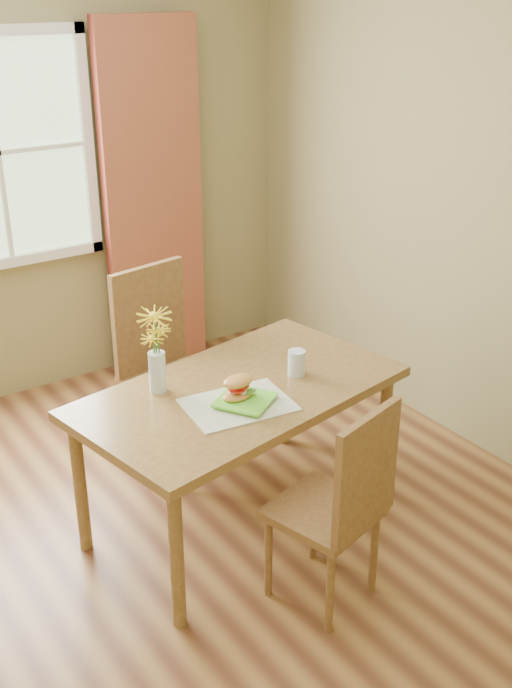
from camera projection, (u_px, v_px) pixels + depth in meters
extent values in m
cube|color=olive|center=(122.00, 573.00, 3.55)|extent=(4.20, 3.80, 0.02)
cube|color=#8C8354|center=(506.00, 570.00, 1.55)|extent=(4.20, 0.02, 2.70)
cube|color=#8C8354|center=(484.00, 202.00, 4.06)|extent=(0.02, 3.80, 2.70)
cube|color=white|center=(88.00, 143.00, 4.71)|extent=(0.06, 0.04, 1.32)
cube|color=maroon|center=(153.00, 203.00, 5.01)|extent=(0.65, 0.08, 2.20)
cube|color=olive|center=(239.00, 392.00, 3.61)|extent=(1.58, 1.06, 0.05)
cylinder|color=olive|center=(177.00, 558.00, 3.12)|extent=(0.06, 0.06, 0.66)
cylinder|color=olive|center=(384.00, 435.00, 3.96)|extent=(0.06, 0.06, 0.66)
cylinder|color=olive|center=(80.00, 486.00, 3.56)|extent=(0.06, 0.06, 0.66)
cylinder|color=olive|center=(285.00, 389.00, 4.39)|extent=(0.06, 0.06, 0.66)
cube|color=olive|center=(323.00, 511.00, 3.26)|extent=(0.48, 0.48, 0.04)
cube|color=olive|center=(363.00, 471.00, 3.04)|extent=(0.38, 0.13, 0.50)
cylinder|color=olive|center=(330.00, 591.00, 3.15)|extent=(0.03, 0.03, 0.40)
cylinder|color=olive|center=(374.00, 551.00, 3.36)|extent=(0.03, 0.03, 0.40)
cylinder|color=olive|center=(268.00, 557.00, 3.33)|extent=(0.03, 0.03, 0.40)
cylinder|color=olive|center=(314.00, 521.00, 3.55)|extent=(0.03, 0.03, 0.40)
cube|color=olive|center=(174.00, 382.00, 4.17)|extent=(0.51, 0.51, 0.04)
cube|color=olive|center=(148.00, 317.00, 4.17)|extent=(0.44, 0.11, 0.57)
cylinder|color=olive|center=(171.00, 449.00, 4.04)|extent=(0.04, 0.04, 0.45)
cylinder|color=olive|center=(224.00, 424.00, 4.26)|extent=(0.04, 0.04, 0.45)
cylinder|color=olive|center=(129.00, 423.00, 4.27)|extent=(0.04, 0.04, 0.45)
cylinder|color=olive|center=(181.00, 401.00, 4.50)|extent=(0.04, 0.04, 0.45)
cube|color=beige|center=(238.00, 405.00, 3.45)|extent=(0.49, 0.38, 0.01)
cube|color=#6DE238|center=(245.00, 402.00, 3.46)|extent=(0.31, 0.31, 0.01)
ellipsoid|color=gold|center=(238.00, 395.00, 3.46)|extent=(0.15, 0.12, 0.04)
ellipsoid|color=#4C8C2D|center=(248.00, 391.00, 3.47)|extent=(0.08, 0.05, 0.01)
cylinder|color=red|center=(237.00, 389.00, 3.45)|extent=(0.08, 0.08, 0.01)
cylinder|color=red|center=(241.00, 385.00, 3.47)|extent=(0.07, 0.07, 0.01)
ellipsoid|color=gold|center=(238.00, 381.00, 3.44)|extent=(0.15, 0.12, 0.05)
cylinder|color=silver|center=(296.00, 363.00, 3.69)|extent=(0.08, 0.08, 0.12)
cylinder|color=silver|center=(296.00, 365.00, 3.70)|extent=(0.07, 0.07, 0.10)
cylinder|color=silver|center=(157.00, 372.00, 3.53)|extent=(0.08, 0.08, 0.19)
cylinder|color=silver|center=(158.00, 382.00, 3.55)|extent=(0.07, 0.07, 0.09)
cylinder|color=#3D7028|center=(156.00, 355.00, 3.50)|extent=(0.01, 0.01, 0.36)
cylinder|color=#3D7028|center=(160.00, 361.00, 3.51)|extent=(0.01, 0.01, 0.29)
cylinder|color=#3D7028|center=(154.00, 365.00, 3.52)|extent=(0.01, 0.01, 0.25)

